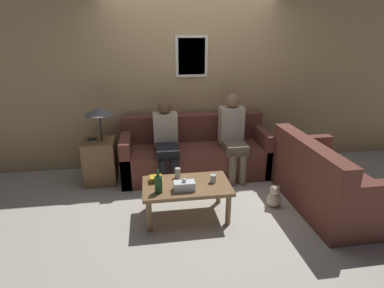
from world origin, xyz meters
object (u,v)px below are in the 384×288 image
couch_side (325,183)px  person_right (233,133)px  couch_main (196,154)px  teddy_bear (274,197)px  wine_bottle (158,184)px  drinking_glass (213,179)px  person_left (166,139)px  coffee_table (187,189)px

couch_side → person_right: person_right is taller
couch_main → teddy_bear: (0.80, -1.11, -0.18)m
couch_main → wine_bottle: bearing=-115.5°
person_right → teddy_bear: (0.28, -0.93, -0.54)m
wine_bottle → drinking_glass: 0.65m
wine_bottle → teddy_bear: size_ratio=0.95×
couch_main → person_left: person_left is taller
coffee_table → wine_bottle: wine_bottle is taller
drinking_glass → person_left: bearing=115.0°
couch_main → couch_side: bearing=-40.0°
wine_bottle → person_right: size_ratio=0.22×
person_left → person_right: bearing=-1.1°
couch_main → wine_bottle: (-0.61, -1.28, 0.21)m
coffee_table → drinking_glass: 0.33m
drinking_glass → wine_bottle: bearing=-167.4°
couch_side → wine_bottle: couch_side is taller
person_right → teddy_bear: person_right is taller
person_left → teddy_bear: person_left is taller
couch_side → wine_bottle: size_ratio=5.82×
couch_main → coffee_table: (-0.29, -1.15, 0.05)m
couch_side → teddy_bear: (-0.60, 0.07, -0.19)m
couch_main → drinking_glass: couch_main is taller
couch_side → person_left: (-1.85, 1.02, 0.31)m
couch_main → teddy_bear: bearing=-54.1°
person_right → teddy_bear: 1.12m
person_right → person_left: bearing=178.9°
wine_bottle → couch_side: bearing=3.1°
couch_side → coffee_table: bearing=89.1°
couch_side → couch_main: bearing=50.0°
couch_side → person_left: 2.13m
wine_bottle → teddy_bear: (1.41, 0.18, -0.39)m
coffee_table → person_right: size_ratio=0.81×
couch_main → person_right: size_ratio=1.79×
teddy_bear → drinking_glass: bearing=-177.3°
couch_main → teddy_bear: 1.38m
couch_main → drinking_glass: 1.15m
coffee_table → couch_side: bearing=-0.9°
wine_bottle → teddy_bear: wine_bottle is taller
couch_main → person_right: 0.65m
coffee_table → person_left: person_left is taller
person_left → person_right: person_right is taller
couch_main → drinking_glass: (0.02, -1.14, 0.15)m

